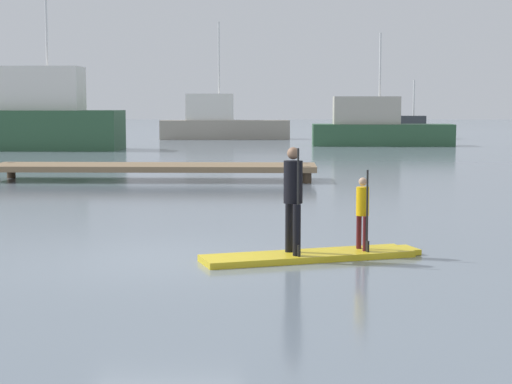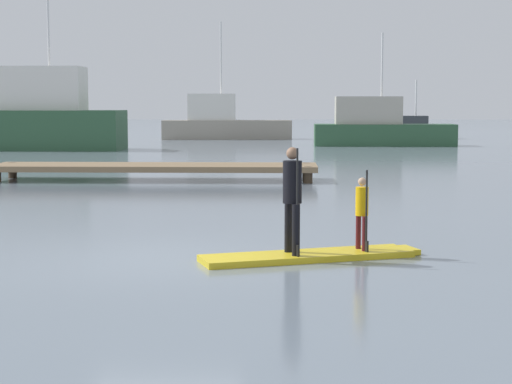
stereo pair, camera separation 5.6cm
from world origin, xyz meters
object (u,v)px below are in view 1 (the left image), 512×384
object	(u,v)px
paddler_child_solo	(363,209)
motor_boat_small_navy	(220,123)
paddler_adult	(293,193)
fishing_boat_white_large	(7,119)
fishing_boat_green_midground	(377,127)
paddleboard_near	(312,256)
trawler_grey_distant	(407,130)

from	to	relation	value
paddler_child_solo	motor_boat_small_navy	bearing A→B (deg)	97.00
paddler_adult	fishing_boat_white_large	xyz separation A→B (m)	(-14.84, 31.60, 0.55)
fishing_boat_white_large	fishing_boat_green_midground	xyz separation A→B (m)	(20.29, 4.75, -0.52)
paddler_adult	motor_boat_small_navy	distance (m)	45.56
paddleboard_near	trawler_grey_distant	distance (m)	47.22
fishing_boat_white_large	paddler_adult	bearing A→B (deg)	-64.84
motor_boat_small_navy	paddleboard_near	bearing A→B (deg)	-84.07
paddler_adult	paddler_child_solo	distance (m)	1.23
paddler_child_solo	trawler_grey_distant	world-z (taller)	trawler_grey_distant
trawler_grey_distant	paddler_adult	bearing A→B (deg)	-100.61
trawler_grey_distant	fishing_boat_white_large	bearing A→B (deg)	-147.56
paddler_adult	fishing_boat_green_midground	size ratio (longest dim) A/B	0.21
fishing_boat_white_large	trawler_grey_distant	world-z (taller)	fishing_boat_white_large
fishing_boat_white_large	fishing_boat_green_midground	size ratio (longest dim) A/B	1.59
paddleboard_near	trawler_grey_distant	size ratio (longest dim) A/B	0.61
fishing_boat_green_midground	motor_boat_small_navy	distance (m)	13.33
paddler_child_solo	fishing_boat_green_midground	size ratio (longest dim) A/B	0.16
paddler_adult	fishing_boat_green_midground	distance (m)	36.76
fishing_boat_green_midground	trawler_grey_distant	size ratio (longest dim) A/B	1.38
paddleboard_near	motor_boat_small_navy	size ratio (longest dim) A/B	0.40
paddleboard_near	fishing_boat_green_midground	distance (m)	36.62
paddler_child_solo	fishing_boat_white_large	world-z (taller)	fishing_boat_white_large
paddler_adult	paddler_child_solo	size ratio (longest dim) A/B	1.28
trawler_grey_distant	paddleboard_near	bearing A→B (deg)	-100.27
paddler_child_solo	motor_boat_small_navy	distance (m)	45.29
fishing_boat_green_midground	motor_boat_small_navy	xyz separation A→B (m)	(-9.84, 8.99, 0.05)
fishing_boat_green_midground	trawler_grey_distant	bearing A→B (deg)	72.22
fishing_boat_green_midground	paddler_adult	bearing A→B (deg)	-98.52
paddleboard_near	paddler_child_solo	size ratio (longest dim) A/B	2.74
motor_boat_small_navy	trawler_grey_distant	bearing A→B (deg)	5.37
paddler_adult	fishing_boat_white_large	distance (m)	34.92
paddler_adult	trawler_grey_distant	xyz separation A→B (m)	(8.73, 46.58, -0.44)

